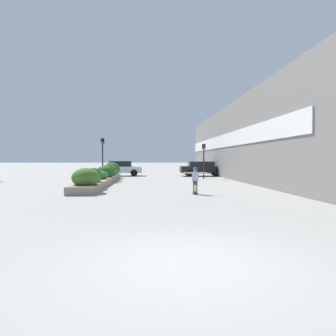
# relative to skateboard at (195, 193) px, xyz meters

# --- Properties ---
(ground_plane) EXTENTS (300.00, 300.00, 0.00)m
(ground_plane) POSITION_rel_skateboard_xyz_m (-1.64, -9.79, -0.07)
(ground_plane) COLOR #A3A099
(building_wall_right) EXTENTS (0.67, 41.42, 6.46)m
(building_wall_right) POSITION_rel_skateboard_xyz_m (4.95, 7.91, 3.16)
(building_wall_right) COLOR gray
(building_wall_right) RESTS_ON ground_plane
(planter_box) EXTENTS (1.48, 13.83, 1.45)m
(planter_box) POSITION_rel_skateboard_xyz_m (-5.52, 6.85, 0.47)
(planter_box) COLOR gray
(planter_box) RESTS_ON ground_plane
(skateboard) EXTENTS (0.32, 0.78, 0.09)m
(skateboard) POSITION_rel_skateboard_xyz_m (0.00, 0.00, 0.00)
(skateboard) COLOR black
(skateboard) RESTS_ON ground_plane
(skateboarder) EXTENTS (1.15, 0.22, 1.24)m
(skateboarder) POSITION_rel_skateboard_xyz_m (-0.00, -0.00, 0.77)
(skateboarder) COLOR tan
(skateboarder) RESTS_ON skateboard
(car_leftmost) EXTENTS (3.99, 1.88, 1.53)m
(car_leftmost) POSITION_rel_skateboard_xyz_m (-5.00, 16.56, 0.74)
(car_leftmost) COLOR silver
(car_leftmost) RESTS_ON ground_plane
(car_center_left) EXTENTS (4.54, 2.04, 1.49)m
(car_center_left) POSITION_rel_skateboard_xyz_m (3.24, 15.72, 0.73)
(car_center_left) COLOR black
(car_center_left) RESTS_ON ground_plane
(traffic_light_left) EXTENTS (0.28, 0.30, 3.47)m
(traffic_light_left) POSITION_rel_skateboard_xyz_m (-6.08, 10.62, 2.30)
(traffic_light_left) COLOR black
(traffic_light_left) RESTS_ON ground_plane
(traffic_light_right) EXTENTS (0.28, 0.30, 3.06)m
(traffic_light_right) POSITION_rel_skateboard_xyz_m (2.55, 11.21, 2.05)
(traffic_light_right) COLOR black
(traffic_light_right) RESTS_ON ground_plane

